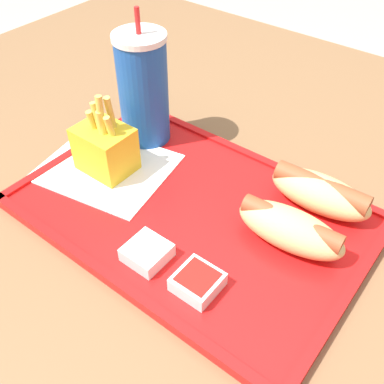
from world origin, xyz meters
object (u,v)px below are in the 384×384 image
at_px(soda_cup, 143,89).
at_px(sauce_cup_mayo, 147,252).
at_px(fries_carton, 105,148).
at_px(sauce_cup_ketchup, 198,281).
at_px(hot_dog_near, 292,226).
at_px(hot_dog_far, 320,192).

bearing_deg(soda_cup, sauce_cup_mayo, -47.70).
distance_m(soda_cup, sauce_cup_mayo, 0.25).
bearing_deg(fries_carton, sauce_cup_mayo, -29.44).
xyz_separation_m(sauce_cup_mayo, sauce_cup_ketchup, (0.07, 0.00, 0.00)).
bearing_deg(hot_dog_near, sauce_cup_ketchup, -110.80).
bearing_deg(sauce_cup_mayo, hot_dog_near, 46.77).
relative_size(soda_cup, sauce_cup_ketchup, 4.26).
bearing_deg(hot_dog_far, soda_cup, -175.93).
distance_m(hot_dog_near, sauce_cup_mayo, 0.17).
bearing_deg(hot_dog_far, hot_dog_near, -90.00).
bearing_deg(soda_cup, hot_dog_near, -10.96).
bearing_deg(hot_dog_far, sauce_cup_ketchup, -103.28).
bearing_deg(fries_carton, sauce_cup_ketchup, -20.38).
distance_m(hot_dog_far, sauce_cup_mayo, 0.23).
relative_size(hot_dog_near, sauce_cup_mayo, 2.89).
distance_m(soda_cup, hot_dog_near, 0.29).
bearing_deg(hot_dog_far, fries_carton, -157.50).
height_order(fries_carton, sauce_cup_ketchup, fries_carton).
bearing_deg(sauce_cup_mayo, sauce_cup_ketchup, 2.60).
relative_size(hot_dog_near, sauce_cup_ketchup, 2.89).
xyz_separation_m(soda_cup, sauce_cup_ketchup, (0.23, -0.18, -0.07)).
relative_size(hot_dog_far, sauce_cup_ketchup, 2.87).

